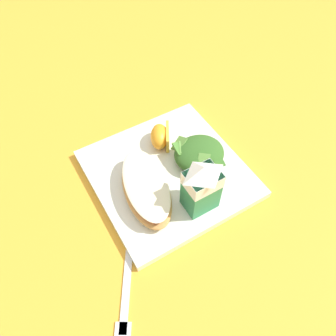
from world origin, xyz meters
TOP-DOWN VIEW (x-y plane):
  - ground at (0.00, 0.00)m, footprint 3.00×3.00m
  - white_plate at (0.00, 0.00)m, footprint 0.28×0.28m
  - cheesy_pizza_bread at (0.06, 0.02)m, footprint 0.11×0.18m
  - green_salad_pile at (-0.07, 0.01)m, footprint 0.10×0.10m
  - milk_carton at (-0.01, 0.09)m, footprint 0.06×0.05m
  - orange_wedge_front at (-0.02, -0.07)m, footprint 0.06×0.07m
  - metal_fork at (0.17, 0.16)m, footprint 0.11×0.17m

SIDE VIEW (x-z plane):
  - ground at x=0.00m, z-range 0.00..0.00m
  - metal_fork at x=0.17m, z-range 0.00..0.01m
  - white_plate at x=0.00m, z-range 0.00..0.02m
  - cheesy_pizza_bread at x=0.06m, z-range 0.02..0.05m
  - orange_wedge_front at x=-0.02m, z-range 0.02..0.06m
  - green_salad_pile at x=-0.07m, z-range 0.02..0.06m
  - milk_carton at x=-0.01m, z-range 0.02..0.13m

